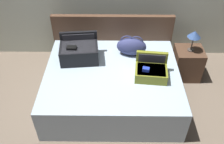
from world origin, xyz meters
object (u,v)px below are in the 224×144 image
at_px(bed, 112,85).
at_px(duffel_bag, 131,46).
at_px(nightstand, 187,63).
at_px(hard_case_large, 79,51).
at_px(table_lamp, 194,35).
at_px(hard_case_medium, 151,71).

height_order(bed, duffel_bag, duffel_bag).
bearing_deg(nightstand, hard_case_large, -171.87).
xyz_separation_m(bed, table_lamp, (1.24, 0.54, 0.55)).
relative_size(duffel_bag, table_lamp, 1.34).
bearing_deg(duffel_bag, hard_case_large, -170.82).
relative_size(duffel_bag, nightstand, 0.88).
xyz_separation_m(bed, hard_case_large, (-0.49, 0.30, 0.41)).
distance_m(bed, hard_case_large, 0.70).
height_order(duffel_bag, nightstand, duffel_bag).
relative_size(bed, hard_case_medium, 4.13).
bearing_deg(nightstand, table_lamp, -90.00).
bearing_deg(hard_case_large, duffel_bag, 3.49).
relative_size(bed, duffel_bag, 4.08).
xyz_separation_m(bed, hard_case_medium, (0.53, -0.08, 0.37)).
xyz_separation_m(hard_case_medium, table_lamp, (0.70, 0.62, 0.18)).
bearing_deg(hard_case_large, bed, -36.86).
relative_size(hard_case_medium, nightstand, 0.87).
height_order(hard_case_medium, duffel_bag, duffel_bag).
distance_m(duffel_bag, nightstand, 1.04).
bearing_deg(bed, nightstand, 23.69).
bearing_deg(table_lamp, duffel_bag, -172.73).
bearing_deg(table_lamp, hard_case_large, -171.87).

